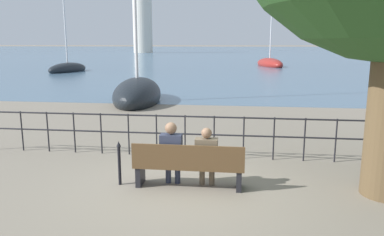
{
  "coord_description": "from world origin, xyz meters",
  "views": [
    {
      "loc": [
        0.93,
        -6.91,
        2.78
      ],
      "look_at": [
        0.0,
        0.5,
        1.28
      ],
      "focal_mm": 35.0,
      "sensor_mm": 36.0,
      "label": 1
    }
  ],
  "objects_px": {
    "sailboat_0": "(270,64)",
    "seated_person_right": "(207,155)",
    "harbor_lighthouse": "(142,17)",
    "closed_umbrella": "(119,161)",
    "sailboat_5": "(138,94)",
    "park_bench": "(188,166)",
    "sailboat_3": "(68,69)",
    "seated_person_left": "(171,151)"
  },
  "relations": [
    {
      "from": "park_bench",
      "to": "sailboat_0",
      "type": "bearing_deg",
      "value": 83.43
    },
    {
      "from": "seated_person_right",
      "to": "closed_umbrella",
      "type": "distance_m",
      "value": 1.74
    },
    {
      "from": "sailboat_5",
      "to": "sailboat_0",
      "type": "bearing_deg",
      "value": 66.15
    },
    {
      "from": "sailboat_0",
      "to": "harbor_lighthouse",
      "type": "relative_size",
      "value": 0.43
    },
    {
      "from": "park_bench",
      "to": "seated_person_right",
      "type": "relative_size",
      "value": 1.79
    },
    {
      "from": "seated_person_right",
      "to": "closed_umbrella",
      "type": "relative_size",
      "value": 1.34
    },
    {
      "from": "seated_person_right",
      "to": "sailboat_3",
      "type": "distance_m",
      "value": 32.66
    },
    {
      "from": "seated_person_right",
      "to": "sailboat_5",
      "type": "distance_m",
      "value": 11.3
    },
    {
      "from": "sailboat_0",
      "to": "sailboat_3",
      "type": "bearing_deg",
      "value": -166.23
    },
    {
      "from": "closed_umbrella",
      "to": "sailboat_5",
      "type": "height_order",
      "value": "sailboat_5"
    },
    {
      "from": "seated_person_right",
      "to": "sailboat_5",
      "type": "bearing_deg",
      "value": 112.06
    },
    {
      "from": "harbor_lighthouse",
      "to": "seated_person_left",
      "type": "bearing_deg",
      "value": -75.25
    },
    {
      "from": "seated_person_left",
      "to": "sailboat_5",
      "type": "xyz_separation_m",
      "value": [
        -3.55,
        10.47,
        -0.33
      ]
    },
    {
      "from": "park_bench",
      "to": "harbor_lighthouse",
      "type": "relative_size",
      "value": 0.1
    },
    {
      "from": "park_bench",
      "to": "sailboat_0",
      "type": "distance_m",
      "value": 40.27
    },
    {
      "from": "park_bench",
      "to": "closed_umbrella",
      "type": "xyz_separation_m",
      "value": [
        -1.38,
        0.01,
        0.05
      ]
    },
    {
      "from": "seated_person_left",
      "to": "closed_umbrella",
      "type": "relative_size",
      "value": 1.44
    },
    {
      "from": "harbor_lighthouse",
      "to": "seated_person_right",
      "type": "bearing_deg",
      "value": -74.88
    },
    {
      "from": "park_bench",
      "to": "seated_person_left",
      "type": "xyz_separation_m",
      "value": [
        -0.34,
        0.08,
        0.27
      ]
    },
    {
      "from": "seated_person_left",
      "to": "sailboat_5",
      "type": "height_order",
      "value": "sailboat_5"
    },
    {
      "from": "park_bench",
      "to": "sailboat_3",
      "type": "relative_size",
      "value": 0.28
    },
    {
      "from": "closed_umbrella",
      "to": "sailboat_0",
      "type": "height_order",
      "value": "sailboat_0"
    },
    {
      "from": "park_bench",
      "to": "seated_person_left",
      "type": "relative_size",
      "value": 1.67
    },
    {
      "from": "harbor_lighthouse",
      "to": "sailboat_5",
      "type": "bearing_deg",
      "value": -75.71
    },
    {
      "from": "sailboat_0",
      "to": "sailboat_5",
      "type": "height_order",
      "value": "sailboat_5"
    },
    {
      "from": "park_bench",
      "to": "seated_person_right",
      "type": "xyz_separation_m",
      "value": [
        0.34,
        0.08,
        0.22
      ]
    },
    {
      "from": "sailboat_0",
      "to": "seated_person_right",
      "type": "bearing_deg",
      "value": -111.82
    },
    {
      "from": "park_bench",
      "to": "closed_umbrella",
      "type": "distance_m",
      "value": 1.38
    },
    {
      "from": "closed_umbrella",
      "to": "sailboat_0",
      "type": "bearing_deg",
      "value": 81.48
    },
    {
      "from": "park_bench",
      "to": "seated_person_left",
      "type": "distance_m",
      "value": 0.44
    },
    {
      "from": "seated_person_left",
      "to": "harbor_lighthouse",
      "type": "xyz_separation_m",
      "value": [
        -26.83,
        101.89,
        9.48
      ]
    },
    {
      "from": "sailboat_0",
      "to": "closed_umbrella",
      "type": "bearing_deg",
      "value": -114.24
    },
    {
      "from": "seated_person_right",
      "to": "sailboat_3",
      "type": "relative_size",
      "value": 0.16
    },
    {
      "from": "seated_person_left",
      "to": "sailboat_5",
      "type": "distance_m",
      "value": 11.06
    },
    {
      "from": "park_bench",
      "to": "harbor_lighthouse",
      "type": "xyz_separation_m",
      "value": [
        -27.18,
        101.96,
        9.75
      ]
    },
    {
      "from": "sailboat_3",
      "to": "harbor_lighthouse",
      "type": "xyz_separation_m",
      "value": [
        -11.32,
        73.53,
        9.9
      ]
    },
    {
      "from": "sailboat_3",
      "to": "harbor_lighthouse",
      "type": "relative_size",
      "value": 0.35
    },
    {
      "from": "sailboat_5",
      "to": "harbor_lighthouse",
      "type": "height_order",
      "value": "harbor_lighthouse"
    },
    {
      "from": "closed_umbrella",
      "to": "sailboat_5",
      "type": "xyz_separation_m",
      "value": [
        -2.51,
        10.54,
        -0.12
      ]
    },
    {
      "from": "seated_person_right",
      "to": "harbor_lighthouse",
      "type": "height_order",
      "value": "harbor_lighthouse"
    },
    {
      "from": "harbor_lighthouse",
      "to": "sailboat_0",
      "type": "bearing_deg",
      "value": -62.84
    },
    {
      "from": "seated_person_right",
      "to": "sailboat_0",
      "type": "height_order",
      "value": "sailboat_0"
    }
  ]
}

